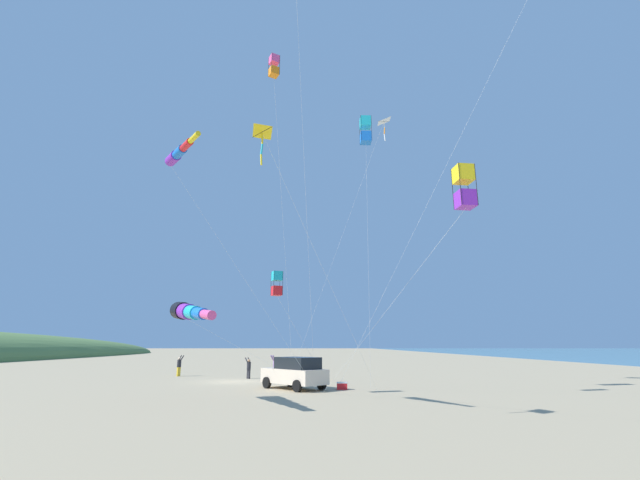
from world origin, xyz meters
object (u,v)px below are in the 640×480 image
at_px(cooler_box, 340,386).
at_px(person_child_green_jacket, 273,367).
at_px(parked_car, 293,373).
at_px(kite_box_teal_far_right, 275,284).
at_px(kite_delta_small_distant, 382,123).
at_px(kite_windsock_checkered_midright, 187,312).
at_px(person_bystander_far, 312,370).
at_px(kite_windsock_yellow_midlevel, 177,153).
at_px(kite_box_long_streamer_left, 462,188).
at_px(kite_box_black_fish_shape, 273,67).
at_px(kite_delta_blue_topmost, 261,134).
at_px(kite_box_orange_high_right, 364,131).
at_px(person_adult_flyer, 177,365).
at_px(person_child_grey_jacket, 247,367).

xyz_separation_m(cooler_box, person_child_green_jacket, (-4.52, 5.24, 0.80)).
xyz_separation_m(parked_car, kite_box_teal_far_right, (-0.91, -3.06, 4.95)).
height_order(parked_car, kite_delta_small_distant, kite_delta_small_distant).
bearing_deg(kite_delta_small_distant, parked_car, -155.04).
bearing_deg(kite_windsock_checkered_midright, person_bystander_far, 67.90).
distance_m(kite_windsock_yellow_midlevel, kite_box_long_streamer_left, 12.80).
relative_size(kite_box_black_fish_shape, kite_delta_blue_topmost, 1.72).
xyz_separation_m(kite_box_teal_far_right, kite_windsock_checkered_midright, (-3.72, -3.59, -1.83)).
bearing_deg(kite_windsock_checkered_midright, kite_box_orange_high_right, 28.06).
distance_m(parked_car, person_adult_flyer, 14.98).
xyz_separation_m(kite_windsock_yellow_midlevel, kite_box_long_streamer_left, (11.27, -4.90, -3.59)).
distance_m(person_bystander_far, kite_box_black_fish_shape, 21.61).
relative_size(person_adult_flyer, kite_box_long_streamer_left, 0.14).
height_order(kite_windsock_checkered_midright, kite_box_long_streamer_left, kite_box_long_streamer_left).
distance_m(kite_delta_blue_topmost, kite_windsock_yellow_midlevel, 5.38).
relative_size(cooler_box, kite_box_teal_far_right, 0.09).
distance_m(cooler_box, kite_delta_small_distant, 19.74).
relative_size(person_child_grey_jacket, kite_delta_blue_topmost, 0.15).
xyz_separation_m(kite_box_teal_far_right, kite_windsock_yellow_midlevel, (-4.11, -5.53, 5.30)).
xyz_separation_m(cooler_box, kite_delta_small_distant, (3.61, 3.22, 19.14)).
height_order(kite_box_black_fish_shape, kite_box_long_streamer_left, kite_box_black_fish_shape).
bearing_deg(person_child_green_jacket, person_adult_flyer, 146.85).
distance_m(kite_box_black_fish_shape, kite_box_long_streamer_left, 14.75).
distance_m(cooler_box, kite_box_orange_high_right, 15.99).
distance_m(kite_box_teal_far_right, kite_box_orange_high_right, 11.53).
distance_m(kite_box_orange_high_right, kite_windsock_checkered_midright, 15.79).
bearing_deg(person_child_green_jacket, kite_windsock_checkered_midright, -104.07).
bearing_deg(person_adult_flyer, cooler_box, -39.53).
height_order(kite_delta_small_distant, kite_windsock_yellow_midlevel, kite_delta_small_distant).
xyz_separation_m(person_child_green_jacket, person_bystander_far, (2.72, 2.23, -0.31)).
xyz_separation_m(kite_delta_small_distant, kite_box_long_streamer_left, (-0.17, -16.48, -11.75)).
height_order(person_adult_flyer, person_child_grey_jacket, person_adult_flyer).
xyz_separation_m(cooler_box, kite_windsock_checkered_midright, (-7.44, -6.43, 3.86)).
bearing_deg(person_bystander_far, kite_delta_small_distant, -38.12).
relative_size(kite_box_black_fish_shape, kite_delta_small_distant, 0.94).
distance_m(parked_car, kite_delta_small_distant, 19.72).
distance_m(parked_car, kite_box_teal_far_right, 5.89).
distance_m(person_adult_flyer, kite_box_long_streamer_left, 30.17).
height_order(kite_box_black_fish_shape, kite_windsock_checkered_midright, kite_box_black_fish_shape).
bearing_deg(kite_box_long_streamer_left, kite_delta_blue_topmost, 165.84).
height_order(kite_box_orange_high_right, kite_windsock_yellow_midlevel, kite_box_orange_high_right).
distance_m(kite_box_teal_far_right, kite_box_long_streamer_left, 12.76).
bearing_deg(person_bystander_far, kite_box_long_streamer_left, -75.82).
relative_size(person_child_green_jacket, kite_box_teal_far_right, 0.28).
bearing_deg(kite_windsock_yellow_midlevel, parked_car, 59.75).
bearing_deg(kite_box_long_streamer_left, person_adult_flyer, 124.61).
relative_size(kite_windsock_checkered_midright, kite_box_long_streamer_left, 1.09).
bearing_deg(parked_car, kite_box_long_streamer_left, -65.14).
height_order(cooler_box, person_adult_flyer, person_adult_flyer).
xyz_separation_m(person_adult_flyer, kite_box_long_streamer_left, (16.71, -24.22, 6.67)).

